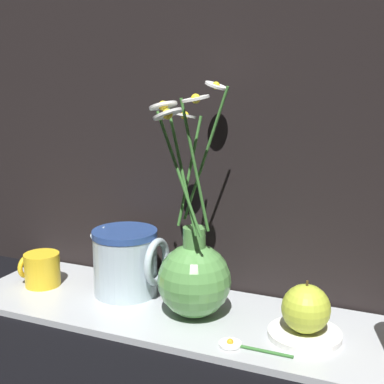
# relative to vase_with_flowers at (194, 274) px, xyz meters

# --- Properties ---
(ground_plane) EXTENTS (6.00, 6.00, 0.00)m
(ground_plane) POSITION_rel_vase_with_flowers_xyz_m (-0.01, 0.01, -0.09)
(ground_plane) COLOR black
(shelf) EXTENTS (0.85, 0.25, 0.01)m
(shelf) POSITION_rel_vase_with_flowers_xyz_m (-0.01, 0.01, -0.08)
(shelf) COLOR #B2B7BC
(shelf) RESTS_ON ground_plane
(backdrop_wall) EXTENTS (1.35, 0.02, 1.10)m
(backdrop_wall) POSITION_rel_vase_with_flowers_xyz_m (-0.01, 0.14, 0.46)
(backdrop_wall) COLOR black
(backdrop_wall) RESTS_ON ground_plane
(vase_with_flowers) EXTENTS (0.13, 0.21, 0.40)m
(vase_with_flowers) POSITION_rel_vase_with_flowers_xyz_m (0.00, 0.00, 0.00)
(vase_with_flowers) COLOR #59994C
(vase_with_flowers) RESTS_ON shelf
(yellow_mug) EXTENTS (0.08, 0.07, 0.07)m
(yellow_mug) POSITION_rel_vase_with_flowers_xyz_m (-0.33, 0.00, -0.04)
(yellow_mug) COLOR yellow
(yellow_mug) RESTS_ON shelf
(ceramic_pitcher) EXTENTS (0.15, 0.12, 0.14)m
(ceramic_pitcher) POSITION_rel_vase_with_flowers_xyz_m (-0.16, 0.04, -0.01)
(ceramic_pitcher) COLOR silver
(ceramic_pitcher) RESTS_ON shelf
(saucer_plate) EXTENTS (0.12, 0.12, 0.01)m
(saucer_plate) POSITION_rel_vase_with_flowers_xyz_m (0.20, -0.00, -0.07)
(saucer_plate) COLOR white
(saucer_plate) RESTS_ON shelf
(orange_fruit) EXTENTS (0.08, 0.08, 0.09)m
(orange_fruit) POSITION_rel_vase_with_flowers_xyz_m (0.20, -0.00, -0.03)
(orange_fruit) COLOR #B7C638
(orange_fruit) RESTS_ON saucer_plate
(loose_daisy) EXTENTS (0.12, 0.04, 0.01)m
(loose_daisy) POSITION_rel_vase_with_flowers_xyz_m (0.11, -0.08, -0.07)
(loose_daisy) COLOR #336B2D
(loose_daisy) RESTS_ON shelf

